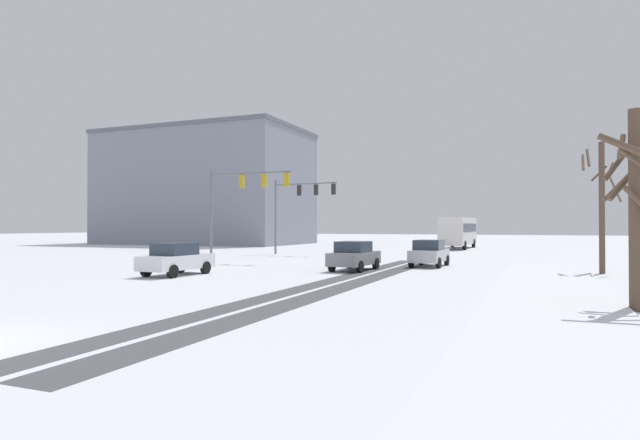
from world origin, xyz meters
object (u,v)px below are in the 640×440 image
object	(u,v)px
traffic_signal_near_left	(242,192)
car_white_third	(176,259)
car_silver_lead	(429,253)
bare_tree_sidewalk_mid	(601,201)
bus_oncoming	(458,230)
bare_tree_sidewalk_near	(634,200)
car_grey_second	(354,256)
traffic_signal_far_left	(299,199)
office_building_far_left_block	(205,188)

from	to	relation	value
traffic_signal_near_left	car_white_third	size ratio (longest dim) A/B	1.56
car_silver_lead	car_white_third	xyz separation A→B (m)	(-10.59, -10.64, 0.00)
car_white_third	bare_tree_sidewalk_mid	world-z (taller)	bare_tree_sidewalk_mid
bus_oncoming	bare_tree_sidewalk_near	world-z (taller)	bare_tree_sidewalk_near
traffic_signal_near_left	bare_tree_sidewalk_near	world-z (taller)	traffic_signal_near_left
car_grey_second	bare_tree_sidewalk_near	distance (m)	16.03
car_white_third	bare_tree_sidewalk_near	world-z (taller)	bare_tree_sidewalk_near
traffic_signal_far_left	car_grey_second	xyz separation A→B (m)	(9.66, -13.84, -3.97)
traffic_signal_near_left	office_building_far_left_block	xyz separation A→B (m)	(-24.43, 31.16, 3.05)
car_grey_second	bus_oncoming	world-z (taller)	bus_oncoming
bus_oncoming	bare_tree_sidewalk_near	size ratio (longest dim) A/B	1.88
office_building_far_left_block	car_silver_lead	bearing A→B (deg)	-39.46
car_grey_second	bus_oncoming	xyz separation A→B (m)	(1.34, 31.84, 1.18)
car_silver_lead	bare_tree_sidewalk_near	xyz separation A→B (m)	(8.73, -14.81, 2.40)
traffic_signal_far_left	bare_tree_sidewalk_near	bearing A→B (deg)	-48.09
traffic_signal_far_left	car_silver_lead	size ratio (longest dim) A/B	1.57
traffic_signal_far_left	bare_tree_sidewalk_near	xyz separation A→B (m)	(21.69, -24.17, -1.58)
bare_tree_sidewalk_mid	car_white_third	bearing A→B (deg)	-155.10
traffic_signal_near_left	bare_tree_sidewalk_near	xyz separation A→B (m)	(21.54, -14.30, -1.59)
traffic_signal_near_left	office_building_far_left_block	world-z (taller)	office_building_far_left_block
car_grey_second	bare_tree_sidewalk_mid	world-z (taller)	bare_tree_sidewalk_mid
traffic_signal_near_left	bare_tree_sidewalk_near	bearing A→B (deg)	-33.59
car_white_third	bare_tree_sidewalk_mid	distance (m)	21.96
traffic_signal_far_left	car_silver_lead	bearing A→B (deg)	-35.83
bus_oncoming	traffic_signal_far_left	bearing A→B (deg)	-121.43
car_grey_second	bare_tree_sidewalk_near	bearing A→B (deg)	-40.62
office_building_far_left_block	bus_oncoming	bearing A→B (deg)	-5.35
car_grey_second	office_building_far_left_block	world-z (taller)	office_building_far_left_block
car_white_third	office_building_far_left_block	xyz separation A→B (m)	(-26.65, 41.29, 7.04)
car_grey_second	bare_tree_sidewalk_near	world-z (taller)	bare_tree_sidewalk_near
office_building_far_left_block	car_grey_second	bearing A→B (deg)	-46.00
car_silver_lead	bus_oncoming	world-z (taller)	bus_oncoming
bare_tree_sidewalk_mid	car_grey_second	bearing A→B (deg)	-166.41
traffic_signal_near_left	bus_oncoming	world-z (taller)	traffic_signal_near_left
traffic_signal_near_left	bare_tree_sidewalk_mid	world-z (taller)	bare_tree_sidewalk_mid
car_white_third	car_silver_lead	bearing A→B (deg)	45.13
car_grey_second	office_building_far_left_block	bearing A→B (deg)	134.00
bare_tree_sidewalk_near	office_building_far_left_block	distance (m)	64.81
car_white_third	bus_oncoming	xyz separation A→B (m)	(8.62, 37.99, 1.18)
car_white_third	traffic_signal_near_left	bearing A→B (deg)	102.35
car_grey_second	office_building_far_left_block	size ratio (longest dim) A/B	0.15
car_grey_second	bus_oncoming	distance (m)	31.89
car_grey_second	bare_tree_sidewalk_near	size ratio (longest dim) A/B	0.71
bus_oncoming	bare_tree_sidewalk_mid	distance (m)	30.95
car_white_third	bus_oncoming	world-z (taller)	bus_oncoming
traffic_signal_near_left	traffic_signal_far_left	xyz separation A→B (m)	(-0.15, 9.86, -0.01)
car_silver_lead	car_grey_second	bearing A→B (deg)	-126.39
traffic_signal_near_left	car_silver_lead	size ratio (longest dim) A/B	1.57
bus_oncoming	bare_tree_sidewalk_near	bearing A→B (deg)	-75.76
bare_tree_sidewalk_mid	office_building_far_left_block	size ratio (longest dim) A/B	0.25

